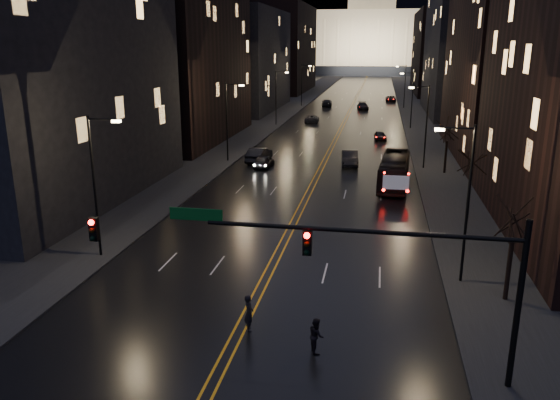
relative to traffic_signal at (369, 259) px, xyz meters
The scene contains 35 objects.
ground 7.81m from the traffic_signal, behind, with size 900.00×900.00×0.00m, color black.
road 130.24m from the traffic_signal, 92.60° to the left, with size 20.00×320.00×0.02m, color black.
sidewalk_left 131.62m from the traffic_signal, 98.71° to the left, with size 8.00×320.00×0.16m, color black.
sidewalk_right 130.35m from the traffic_signal, 86.44° to the left, with size 8.00×320.00×0.16m, color black.
center_line 130.24m from the traffic_signal, 92.60° to the left, with size 0.62×320.00×0.01m, color orange.
building_left_near 35.26m from the traffic_signal, 140.72° to the left, with size 12.00×28.00×22.00m, color black.
building_left_mid 60.99m from the traffic_signal, 116.48° to the left, with size 12.00×30.00×28.00m, color black.
building_left_far 95.98m from the traffic_signal, 106.30° to the left, with size 12.00×34.00×20.00m, color black.
building_left_dist 142.73m from the traffic_signal, 100.88° to the left, with size 12.00×40.00×24.00m, color black.
building_right_mid 93.57m from the traffic_signal, 80.68° to the left, with size 12.00×34.00×26.00m, color black.
building_right_dist 140.94m from the traffic_signal, 83.85° to the left, with size 12.00×40.00×22.00m, color black.
capitol 250.36m from the traffic_signal, 91.35° to the left, with size 90.00×50.00×58.50m.
traffic_signal is the anchor object (origin of this frame).
streetlamp_right_near 11.14m from the traffic_signal, 63.88° to the left, with size 2.13×0.25×9.00m.
streetlamp_left_near 19.48m from the traffic_signal, 149.10° to the left, with size 2.13×0.25×9.00m.
streetlamp_right_mid 40.30m from the traffic_signal, 83.01° to the left, with size 2.13×0.25×9.00m.
streetlamp_left_mid 43.36m from the traffic_signal, 112.68° to the left, with size 2.13×0.25×9.00m.
streetlamp_right_far 70.18m from the traffic_signal, 85.99° to the left, with size 2.13×0.25×9.00m.
streetlamp_left_far 71.97m from the traffic_signal, 103.43° to the left, with size 2.13×0.25×9.00m.
streetlamp_right_dist 100.12m from the traffic_signal, 87.19° to the left, with size 2.13×0.25×9.00m.
streetlamp_left_dist 101.39m from the traffic_signal, 99.49° to the left, with size 2.13×0.25×9.00m.
tree_right_near 10.71m from the traffic_signal, 48.45° to the left, with size 2.40×2.40×6.65m.
tree_right_mid 23.13m from the traffic_signal, 72.13° to the left, with size 2.40×2.40×6.65m.
tree_right_far 38.67m from the traffic_signal, 79.43° to the left, with size 2.40×2.40×6.65m.
bus 32.24m from the traffic_signal, 86.83° to the left, with size 2.48×10.58×2.95m, color black.
oncoming_car_a 39.85m from the traffic_signal, 107.88° to the left, with size 1.68×4.17×1.42m, color black.
oncoming_car_b 42.77m from the traffic_signal, 108.22° to the left, with size 1.82×5.22×1.72m, color black.
oncoming_car_c 75.58m from the traffic_signal, 98.70° to the left, with size 2.28×4.94×1.37m, color black.
oncoming_car_d 101.91m from the traffic_signal, 96.44° to the left, with size 2.15×5.30×1.54m, color black.
receding_car_a 40.85m from the traffic_signal, 94.12° to the left, with size 1.75×5.02×1.66m, color black.
receding_car_b 58.38m from the traffic_signal, 89.63° to the left, with size 1.51×3.76×1.28m, color black.
receding_car_c 96.12m from the traffic_signal, 92.03° to the left, with size 2.13×5.25×1.52m, color black.
receding_car_d 114.51m from the traffic_signal, 88.70° to the left, with size 2.30×4.99×1.39m, color black.
pedestrian_a 7.38m from the traffic_signal, 154.04° to the left, with size 0.66×0.43×1.81m, color black.
pedestrian_b 5.00m from the traffic_signal, 146.85° to the left, with size 0.78×0.43×1.61m, color black.
Camera 1 is at (6.03, -19.85, 13.01)m, focal length 35.00 mm.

